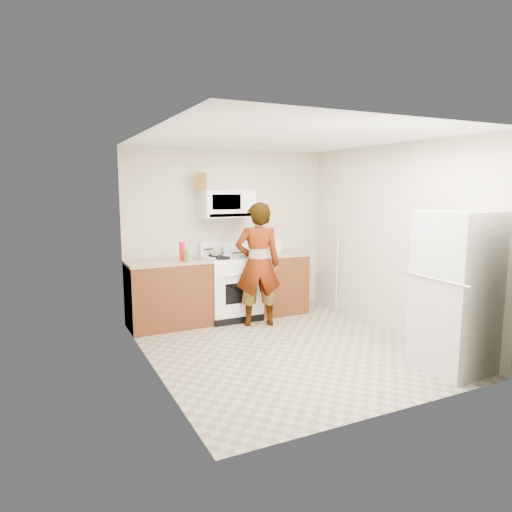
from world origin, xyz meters
TOP-DOWN VIEW (x-y plane):
  - floor at (0.00, 0.00)m, footprint 3.60×3.60m
  - back_wall at (0.00, 1.79)m, footprint 3.20×0.02m
  - right_wall at (1.59, 0.00)m, footprint 0.02×3.60m
  - cabinet_left at (-1.04, 1.49)m, footprint 1.12×0.62m
  - counter_left at (-1.04, 1.49)m, footprint 1.14×0.64m
  - cabinet_right at (0.68, 1.49)m, footprint 0.80×0.62m
  - counter_right at (0.68, 1.49)m, footprint 0.82×0.64m
  - gas_range at (-0.10, 1.48)m, footprint 0.76×0.65m
  - microwave at (-0.10, 1.61)m, footprint 0.76×0.38m
  - person at (0.11, 1.00)m, footprint 0.73×0.59m
  - fridge at (1.31, -1.33)m, footprint 0.71×0.71m
  - kettle at (0.75, 1.62)m, footprint 0.15×0.15m
  - jug at (-0.49, 1.60)m, footprint 0.18×0.18m
  - saucepan at (-0.26, 1.59)m, footprint 0.24×0.24m
  - tray at (-0.01, 1.32)m, footprint 0.28×0.22m
  - bottle_spray at (-0.87, 1.37)m, footprint 0.08×0.08m
  - bottle_hot_sauce at (-0.84, 1.36)m, footprint 0.07×0.07m
  - bottle_green_cap at (-0.84, 1.26)m, footprint 0.07×0.07m
  - pot_lid at (-0.58, 1.44)m, footprint 0.28×0.28m
  - broom at (1.53, 1.10)m, footprint 0.16×0.22m

SIDE VIEW (x-z plane):
  - floor at x=0.00m, z-range 0.00..0.00m
  - cabinet_left at x=-1.04m, z-range 0.00..0.90m
  - cabinet_right at x=0.68m, z-range 0.00..0.90m
  - gas_range at x=-0.10m, z-range -0.08..1.05m
  - broom at x=1.53m, z-range 0.01..1.17m
  - fridge at x=1.31m, z-range 0.00..1.70m
  - person at x=0.11m, z-range 0.00..1.74m
  - counter_left at x=-1.04m, z-range 0.90..0.93m
  - counter_right at x=0.68m, z-range 0.90..0.93m
  - pot_lid at x=-0.58m, z-range 0.94..0.95m
  - tray at x=-0.01m, z-range 0.93..0.98m
  - saucepan at x=-0.26m, z-range 0.95..1.06m
  - bottle_green_cap at x=-0.84m, z-range 0.94..1.10m
  - bottle_hot_sauce at x=-0.84m, z-range 0.94..1.11m
  - kettle at x=0.75m, z-range 0.94..1.11m
  - bottle_spray at x=-0.87m, z-range 0.94..1.20m
  - back_wall at x=0.00m, z-range 0.00..2.50m
  - right_wall at x=1.59m, z-range 0.00..2.50m
  - microwave at x=-0.10m, z-range 1.50..1.90m
  - jug at x=-0.49m, z-range 1.90..2.14m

